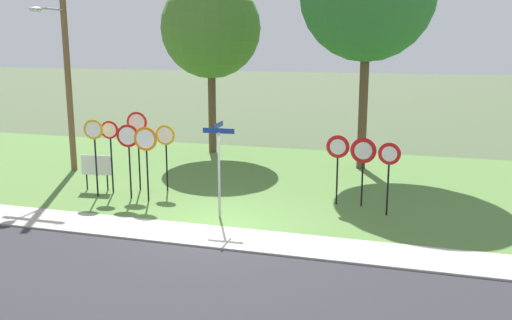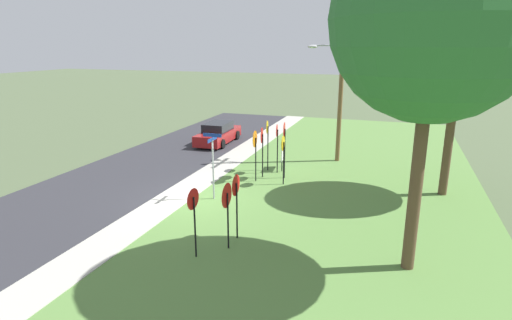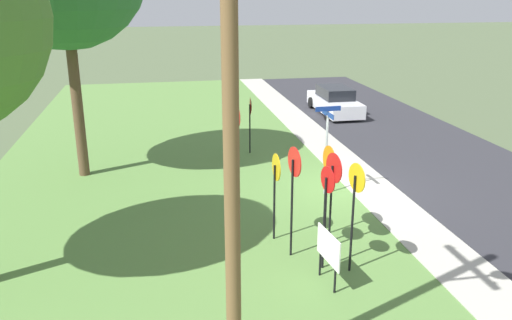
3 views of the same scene
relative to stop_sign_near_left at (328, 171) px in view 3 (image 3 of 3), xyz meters
The scene contains 17 objects.
ground_plane 4.03m from the stop_sign_near_left, 29.28° to the right, with size 160.00×160.00×0.00m, color #4C5B3D.
road_asphalt 7.49m from the stop_sign_near_left, 64.47° to the right, with size 44.00×6.40×0.01m, color #2D2D33.
sidewalk_strip 4.43m from the stop_sign_near_left, 39.22° to the right, with size 44.00×1.60×0.06m, color #ADAA9E.
grass_median 5.58m from the stop_sign_near_left, 53.59° to the left, with size 44.00×12.00×0.04m, color #567F3D.
stop_sign_near_left is the anchor object (origin of this frame).
stop_sign_near_right 1.77m from the stop_sign_near_left, 160.15° to the left, with size 0.61×0.14×2.51m.
stop_sign_far_left 1.39m from the stop_sign_near_left, 88.79° to the left, with size 0.70×0.10×2.33m.
stop_sign_far_center 1.51m from the stop_sign_near_left, 128.22° to the left, with size 0.71×0.14×2.77m.
stop_sign_far_right 1.90m from the stop_sign_near_left, behind, with size 0.66×0.14×2.62m.
stop_sign_center_tall 0.71m from the stop_sign_near_left, behind, with size 0.74×0.16×2.49m.
yield_sign_near_left 7.63m from the stop_sign_near_left, ahead, with size 0.67×0.11×2.23m.
yield_sign_near_right 6.91m from the stop_sign_near_left, 11.54° to the left, with size 0.81×0.10×2.21m.
yield_sign_far_left 6.14m from the stop_sign_near_left, 12.97° to the left, with size 0.73×0.10×2.25m.
street_name_post 2.97m from the stop_sign_near_left, 17.42° to the right, with size 0.96×0.82×2.84m.
utility_pole 6.55m from the stop_sign_near_left, 148.21° to the left, with size 2.10×2.04×8.77m.
notice_board 2.65m from the stop_sign_near_left, 162.50° to the left, with size 1.10×0.16×1.25m.
parked_sedan_distant 14.70m from the stop_sign_near_left, 19.84° to the right, with size 4.61×1.92×1.39m.
Camera 3 is at (-15.23, 5.98, 6.29)m, focal length 36.80 mm.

